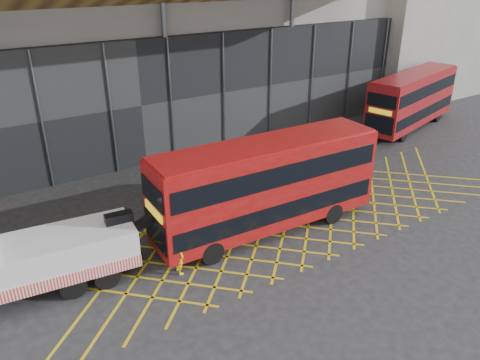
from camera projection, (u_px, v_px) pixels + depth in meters
ground_plane at (203, 254)px, 21.44m from camera, size 120.00×120.00×0.00m
road_markings at (298, 221)px, 24.21m from camera, size 27.96×7.16×0.01m
construction_building at (95, 13)px, 32.60m from camera, size 55.00×23.97×18.00m
recovery_truck at (12, 262)px, 17.99m from camera, size 10.43×3.37×3.62m
bus_towed at (267, 183)px, 22.31m from camera, size 11.55×3.14×4.66m
bus_second at (412, 98)px, 37.04m from camera, size 11.11×5.14×4.42m
worker at (178, 254)px, 19.76m from camera, size 0.49×0.72×1.92m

